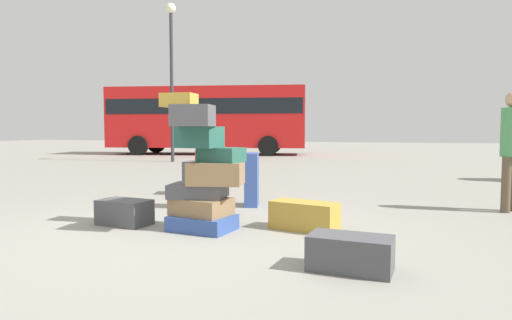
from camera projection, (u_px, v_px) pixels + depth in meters
ground_plane at (179, 234)px, 4.75m from camera, size 80.00×80.00×0.00m
suitcase_tower at (204, 176)px, 4.93m from camera, size 1.01×0.77×1.55m
suitcase_navy_foreground_far at (252, 179)px, 6.55m from camera, size 0.28×0.44×0.79m
suitcase_charcoal_behind_tower at (125, 212)px, 5.24m from camera, size 0.65×0.44×0.30m
suitcase_maroon_upright_blue at (203, 172)px, 7.70m from camera, size 0.34×0.45×0.79m
suitcase_charcoal_white_trunk at (350, 253)px, 3.52m from camera, size 0.69×0.42×0.28m
suitcase_tan_left_side at (304, 216)px, 4.97m from camera, size 0.81×0.50×0.32m
suitcase_charcoal_right_side at (195, 184)px, 6.39m from camera, size 0.30×0.36×0.68m
person_bearded_onlooker at (512, 141)px, 6.02m from camera, size 0.30×0.30×1.66m
parked_bus at (208, 116)px, 20.99m from camera, size 9.55×4.31×3.15m
lamp_post at (171, 58)px, 15.70m from camera, size 0.36×0.36×5.65m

